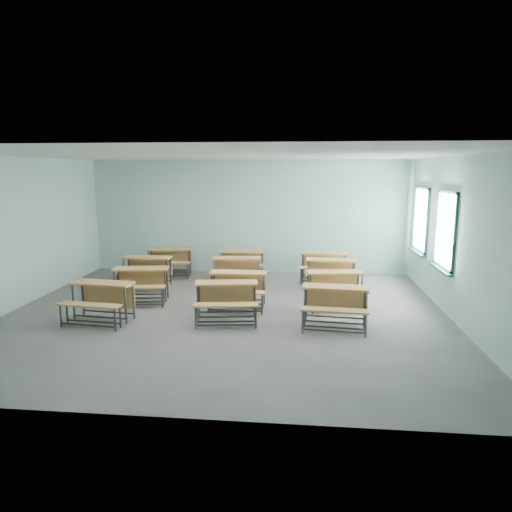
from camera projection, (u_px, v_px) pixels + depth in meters
The scene contains 13 objects.
room at pixel (229, 237), 9.09m from camera, with size 9.04×8.04×3.24m.
desk_unit_r0c0 at pixel (100, 296), 8.84m from camera, with size 1.29×0.94×0.76m.
desk_unit_r0c1 at pixel (226, 296), 8.85m from camera, with size 1.31×0.97×0.76m.
desk_unit_r0c2 at pixel (335, 301), 8.52m from camera, with size 1.28×0.92×0.76m.
desk_unit_r1c0 at pixel (140, 280), 10.14m from camera, with size 1.31×0.97×0.76m.
desk_unit_r1c1 at pixel (238, 284), 9.73m from camera, with size 1.22×0.83×0.76m.
desk_unit_r1c2 at pixel (336, 284), 9.77m from camera, with size 1.31×0.97×0.76m.
desk_unit_r2c0 at pixel (146, 267), 11.46m from camera, with size 1.21×0.82×0.76m.
desk_unit_r2c1 at pixel (236, 268), 11.35m from camera, with size 1.28×0.92×0.76m.
desk_unit_r2c2 at pixel (331, 270), 11.15m from camera, with size 1.24×0.85×0.76m.
desk_unit_r3c0 at pixel (169, 258), 12.69m from camera, with size 1.31×0.96×0.76m.
desk_unit_r3c1 at pixel (241, 260), 12.36m from camera, with size 1.22×0.83×0.76m.
desk_unit_r3c2 at pixel (324, 263), 12.01m from camera, with size 1.27×0.91×0.76m.
Camera 1 is at (1.51, -8.87, 2.91)m, focal length 32.00 mm.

